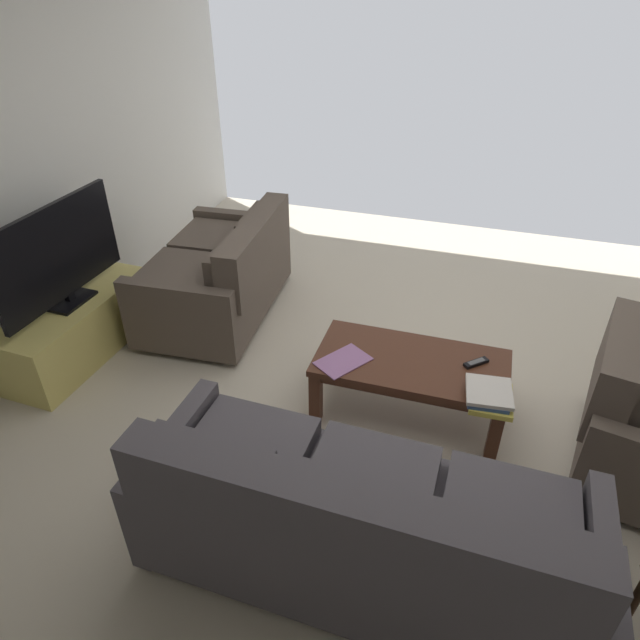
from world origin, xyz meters
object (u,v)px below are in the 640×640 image
book_stack (489,396)px  tv_remote (476,363)px  loveseat_near (221,274)px  coffee_table (411,369)px  tv_stand (79,328)px  sofa_main (359,527)px  loose_magazine (343,361)px  flat_tv (58,255)px

book_stack → tv_remote: (0.09, -0.31, -0.03)m
loveseat_near → book_stack: (-2.06, 0.95, 0.08)m
loveseat_near → coffee_table: (-1.60, 0.71, -0.02)m
book_stack → loveseat_near: bearing=-24.7°
tv_stand → book_stack: bearing=176.9°
loveseat_near → tv_remote: (-1.97, 0.63, 0.05)m
sofa_main → coffee_table: sofa_main is taller
tv_remote → loose_magazine: size_ratio=0.47×
coffee_table → loveseat_near: bearing=-23.9°
sofa_main → tv_remote: sofa_main is taller
sofa_main → coffee_table: (-0.03, -1.20, -0.03)m
tv_stand → loose_magazine: 1.97m
tv_remote → loose_magazine: bearing=15.4°
loveseat_near → tv_stand: (0.75, 0.79, -0.14)m
coffee_table → tv_remote: 0.38m
sofa_main → flat_tv: size_ratio=1.86×
tv_stand → loose_magazine: size_ratio=3.86×
tv_remote → tv_stand: bearing=3.3°
book_stack → loose_magazine: bearing=-6.8°
sofa_main → tv_remote: (-0.40, -1.28, 0.04)m
flat_tv → book_stack: flat_tv is taller
book_stack → loose_magazine: 0.86m
flat_tv → tv_stand: bearing=71.1°
loose_magazine → coffee_table: bearing=52.4°
loveseat_near → loose_magazine: loveseat_near is taller
coffee_table → book_stack: 0.53m
loveseat_near → coffee_table: 1.75m
tv_stand → loose_magazine: (-1.96, 0.05, 0.19)m
flat_tv → book_stack: size_ratio=3.73×
loveseat_near → loose_magazine: size_ratio=4.53×
book_stack → loose_magazine: size_ratio=0.93×
sofa_main → loveseat_near: size_ratio=1.43×
sofa_main → flat_tv: (2.32, -1.12, 0.42)m
flat_tv → book_stack: (-2.81, 0.15, -0.35)m
book_stack → flat_tv: bearing=-3.2°
flat_tv → loveseat_near: bearing=-133.4°
flat_tv → tv_remote: 2.75m
sofa_main → loveseat_near: (1.57, -1.91, -0.02)m
sofa_main → book_stack: (-0.49, -0.96, 0.07)m
flat_tv → coffee_table: bearing=-178.0°
sofa_main → loose_magazine: sofa_main is taller
sofa_main → loose_magazine: (0.36, -1.07, 0.03)m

